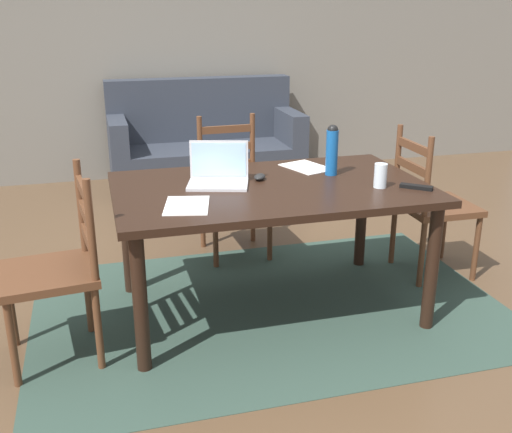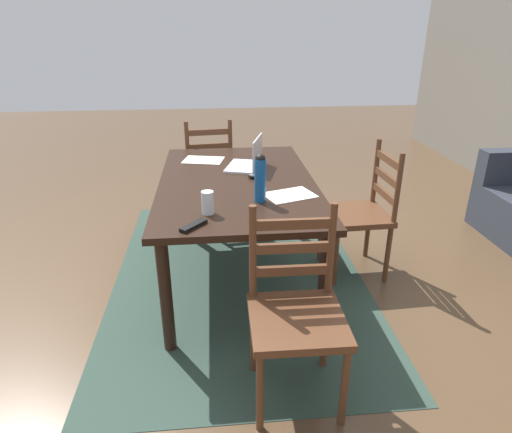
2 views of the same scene
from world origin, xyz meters
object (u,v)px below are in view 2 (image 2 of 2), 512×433
Objects in this scene: chair_left_near at (209,170)px; computer_mouse at (254,176)px; chair_right_far at (296,313)px; water_bottle at (260,177)px; chair_far_head at (361,213)px; dining_table at (237,191)px; laptop at (249,160)px; drinking_glass at (208,203)px; tv_remote at (194,226)px.

chair_left_near is 9.50× the size of computer_mouse.
chair_right_far is 3.28× the size of water_bottle.
chair_far_head is at bearing 117.76° from computer_mouse.
laptop is at bearing 158.05° from dining_table.
chair_left_near reaches higher than computer_mouse.
laptop reaches higher than drinking_glass.
dining_table is 1.17m from chair_right_far.
chair_far_head reaches higher than computer_mouse.
chair_right_far is 1.00× the size of chair_left_near.
water_bottle reaches higher than dining_table.
chair_right_far is 0.78m from drinking_glass.
dining_table is 0.32m from laptop.
water_bottle is at bearing -172.87° from chair_right_far.
dining_table is at bearing 10.13° from chair_left_near.
chair_right_far and chair_left_near have the same top height.
tv_remote reaches higher than dining_table.
chair_right_far is 2.57× the size of laptop.
chair_far_head is 0.89m from laptop.
computer_mouse is at bearing 103.06° from dining_table.
laptop is 1.28× the size of water_bottle.
chair_far_head is 1.26m from drinking_glass.
chair_far_head is 3.28× the size of water_bottle.
tv_remote is (0.18, -0.07, -0.05)m from drinking_glass.
dining_table is at bearing 110.64° from tv_remote.
drinking_glass is 0.66m from computer_mouse.
drinking_glass is at bearing -20.08° from laptop.
laptop reaches higher than chair_left_near.
drinking_glass is at bearing -62.88° from chair_far_head.
tv_remote is at bearing -1.98° from chair_left_near.
chair_far_head is 5.59× the size of tv_remote.
water_bottle is (0.40, -0.77, 0.43)m from chair_far_head.
chair_right_far is 1.44m from laptop.
water_bottle reaches higher than drinking_glass.
chair_left_near is 1.88m from tv_remote.
water_bottle is (0.40, 0.12, 0.23)m from dining_table.
chair_far_head is at bearing 73.03° from tv_remote.
drinking_glass is at bearing 1.35° from computer_mouse.
chair_right_far reaches higher than computer_mouse.
tv_remote is (0.33, -0.38, -0.14)m from water_bottle.
dining_table is at bearing -163.73° from water_bottle.
chair_right_far is at bearing 34.57° from drinking_glass.
dining_table is 0.91m from chair_far_head.
laptop is 2.17× the size of tv_remote.
laptop is (-1.40, -0.10, 0.34)m from chair_right_far.
laptop reaches higher than dining_table.
chair_left_near is 3.28× the size of water_bottle.
laptop reaches higher than chair_far_head.
laptop reaches higher than tv_remote.
drinking_glass is 0.20m from tv_remote.
chair_left_near reaches higher than dining_table.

